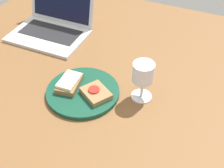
% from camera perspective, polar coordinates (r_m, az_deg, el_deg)
% --- Properties ---
extents(wooden_table, '(1.40, 1.40, 0.03)m').
position_cam_1_polar(wooden_table, '(1.07, -2.71, -1.94)').
color(wooden_table, brown).
rests_on(wooden_table, ground).
extents(plate, '(0.25, 0.25, 0.02)m').
position_cam_1_polar(plate, '(1.05, -5.35, -1.46)').
color(plate, '#144733').
rests_on(plate, wooden_table).
extents(sandwich_with_cheese, '(0.08, 0.12, 0.03)m').
position_cam_1_polar(sandwich_with_cheese, '(1.06, -7.79, 0.26)').
color(sandwich_with_cheese, brown).
rests_on(sandwich_with_cheese, plate).
extents(sandwich_with_tomato, '(0.12, 0.11, 0.02)m').
position_cam_1_polar(sandwich_with_tomato, '(1.02, -2.97, -1.66)').
color(sandwich_with_tomato, '#937047').
rests_on(sandwich_with_tomato, plate).
extents(wine_glass, '(0.07, 0.07, 0.14)m').
position_cam_1_polar(wine_glass, '(0.98, 5.73, 1.71)').
color(wine_glass, white).
rests_on(wine_glass, wooden_table).
extents(laptop, '(0.31, 0.27, 0.22)m').
position_cam_1_polar(laptop, '(1.37, -10.63, 11.24)').
color(laptop, silver).
rests_on(laptop, wooden_table).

